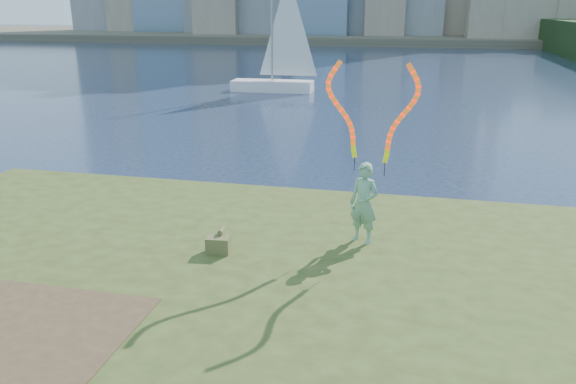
# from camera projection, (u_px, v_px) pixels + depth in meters

# --- Properties ---
(ground) EXTENTS (320.00, 320.00, 0.00)m
(ground) POSITION_uv_depth(u_px,v_px,m) (227.00, 297.00, 11.42)
(ground) COLOR #192640
(ground) RESTS_ON ground
(grassy_knoll) EXTENTS (20.00, 18.00, 0.80)m
(grassy_knoll) POSITION_uv_depth(u_px,v_px,m) (182.00, 346.00, 9.19)
(grassy_knoll) COLOR #374619
(grassy_knoll) RESTS_ON ground
(dirt_patch) EXTENTS (3.20, 3.00, 0.02)m
(dirt_patch) POSITION_uv_depth(u_px,v_px,m) (24.00, 335.00, 8.67)
(dirt_patch) COLOR #47331E
(dirt_patch) RESTS_ON grassy_knoll
(far_shore) EXTENTS (320.00, 40.00, 1.20)m
(far_shore) POSITION_uv_depth(u_px,v_px,m) (399.00, 36.00, 99.20)
(far_shore) COLOR #4B4637
(far_shore) RESTS_ON ground
(woman_with_ribbons) EXTENTS (1.95, 0.83, 4.12)m
(woman_with_ribbons) POSITION_uv_depth(u_px,v_px,m) (366.00, 180.00, 11.71)
(woman_with_ribbons) COLOR #21713E
(woman_with_ribbons) RESTS_ON grassy_knoll
(canvas_bag) EXTENTS (0.51, 0.57, 0.45)m
(canvas_bag) POSITION_uv_depth(u_px,v_px,m) (219.00, 244.00, 11.54)
(canvas_bag) COLOR brown
(canvas_bag) RESTS_ON grassy_knoll
(sailboat) EXTENTS (5.97, 1.87, 9.04)m
(sailboat) POSITION_uv_depth(u_px,v_px,m) (277.00, 69.00, 38.66)
(sailboat) COLOR white
(sailboat) RESTS_ON ground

